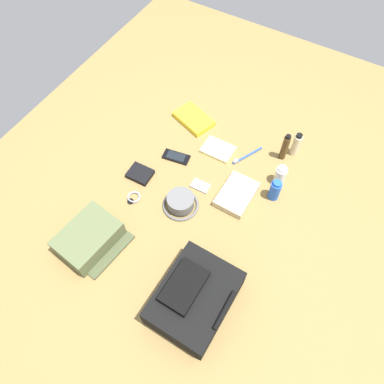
% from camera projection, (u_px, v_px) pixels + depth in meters
% --- Properties ---
extents(ground_plane, '(2.64, 2.02, 0.02)m').
position_uv_depth(ground_plane, '(192.00, 198.00, 1.72)').
color(ground_plane, olive).
rests_on(ground_plane, ground).
extents(backpack, '(0.34, 0.26, 0.14)m').
position_uv_depth(backpack, '(194.00, 297.00, 1.41)').
color(backpack, black).
rests_on(backpack, ground_plane).
extents(toiletry_pouch, '(0.27, 0.25, 0.09)m').
position_uv_depth(toiletry_pouch, '(89.00, 239.00, 1.55)').
color(toiletry_pouch, '#56603D').
rests_on(toiletry_pouch, ground_plane).
extents(bucket_hat, '(0.16, 0.16, 0.07)m').
position_uv_depth(bucket_hat, '(181.00, 202.00, 1.66)').
color(bucket_hat, '#5F5F5F').
rests_on(bucket_hat, ground_plane).
extents(lotion_bottle, '(0.04, 0.04, 0.14)m').
position_uv_depth(lotion_bottle, '(296.00, 145.00, 1.79)').
color(lotion_bottle, beige).
rests_on(lotion_bottle, ground_plane).
extents(cologne_bottle, '(0.03, 0.03, 0.16)m').
position_uv_depth(cologne_bottle, '(285.00, 147.00, 1.77)').
color(cologne_bottle, '#473319').
rests_on(cologne_bottle, ground_plane).
extents(toothpaste_tube, '(0.05, 0.05, 0.11)m').
position_uv_depth(toothpaste_tube, '(280.00, 175.00, 1.71)').
color(toothpaste_tube, white).
rests_on(toothpaste_tube, ground_plane).
extents(deodorant_spray, '(0.05, 0.05, 0.12)m').
position_uv_depth(deodorant_spray, '(275.00, 190.00, 1.67)').
color(deodorant_spray, blue).
rests_on(deodorant_spray, ground_plane).
extents(paperback_novel, '(0.18, 0.23, 0.03)m').
position_uv_depth(paperback_novel, '(194.00, 119.00, 1.95)').
color(paperback_novel, yellow).
rests_on(paperback_novel, ground_plane).
extents(cell_phone, '(0.08, 0.14, 0.01)m').
position_uv_depth(cell_phone, '(176.00, 157.00, 1.82)').
color(cell_phone, black).
rests_on(cell_phone, ground_plane).
extents(media_player, '(0.05, 0.09, 0.01)m').
position_uv_depth(media_player, '(200.00, 186.00, 1.74)').
color(media_player, '#B7B7BC').
rests_on(media_player, ground_plane).
extents(wristwatch, '(0.07, 0.06, 0.01)m').
position_uv_depth(wristwatch, '(133.00, 198.00, 1.70)').
color(wristwatch, '#99999E').
rests_on(wristwatch, ground_plane).
extents(toothbrush, '(0.16, 0.09, 0.02)m').
position_uv_depth(toothbrush, '(246.00, 156.00, 1.83)').
color(toothbrush, blue).
rests_on(toothbrush, ground_plane).
extents(wallet, '(0.09, 0.11, 0.02)m').
position_uv_depth(wallet, '(140.00, 174.00, 1.77)').
color(wallet, black).
rests_on(wallet, ground_plane).
extents(notepad, '(0.11, 0.15, 0.02)m').
position_uv_depth(notepad, '(218.00, 149.00, 1.85)').
color(notepad, beige).
rests_on(notepad, ground_plane).
extents(folded_towel, '(0.20, 0.14, 0.04)m').
position_uv_depth(folded_towel, '(237.00, 194.00, 1.70)').
color(folded_towel, '#C6B289').
rests_on(folded_towel, ground_plane).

